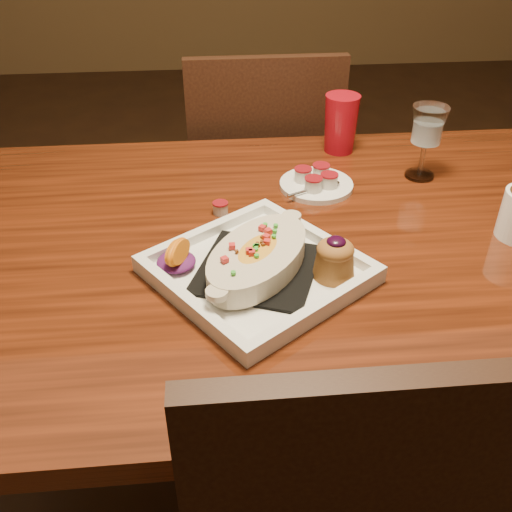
{
  "coord_description": "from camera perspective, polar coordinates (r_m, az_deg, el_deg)",
  "views": [
    {
      "loc": [
        -0.15,
        -0.86,
        1.32
      ],
      "look_at": [
        -0.08,
        -0.08,
        0.77
      ],
      "focal_mm": 40.0,
      "sensor_mm": 36.0,
      "label": 1
    }
  ],
  "objects": [
    {
      "name": "floor",
      "position": [
        1.58,
        2.8,
        -21.53
      ],
      "size": [
        7.0,
        7.0,
        0.0
      ],
      "primitive_type": "plane",
      "color": "#301D10",
      "rests_on": "ground"
    },
    {
      "name": "saucer",
      "position": [
        1.2,
        6.02,
        7.31
      ],
      "size": [
        0.15,
        0.15,
        0.1
      ],
      "color": "white",
      "rests_on": "table"
    },
    {
      "name": "plate",
      "position": [
        0.92,
        0.69,
        -0.69
      ],
      "size": [
        0.41,
        0.41,
        0.08
      ],
      "rotation": [
        0.0,
        0.0,
        0.62
      ],
      "color": "white",
      "rests_on": "table"
    },
    {
      "name": "chair_far",
      "position": [
        1.7,
        0.48,
        6.61
      ],
      "size": [
        0.42,
        0.42,
        0.93
      ],
      "rotation": [
        0.0,
        0.0,
        3.14
      ],
      "color": "black",
      "rests_on": "floor"
    },
    {
      "name": "goblet",
      "position": [
        1.25,
        16.78,
        12.04
      ],
      "size": [
        0.07,
        0.07,
        0.16
      ],
      "color": "silver",
      "rests_on": "table"
    },
    {
      "name": "table",
      "position": [
        1.1,
        3.77,
        -2.38
      ],
      "size": [
        1.5,
        0.9,
        0.75
      ],
      "color": "maroon",
      "rests_on": "floor"
    },
    {
      "name": "red_tumbler",
      "position": [
        1.35,
        8.48,
        12.95
      ],
      "size": [
        0.08,
        0.08,
        0.13
      ],
      "primitive_type": "cone",
      "color": "#B10C1B",
      "rests_on": "table"
    },
    {
      "name": "creamer_loose",
      "position": [
        1.11,
        -3.58,
        4.84
      ],
      "size": [
        0.03,
        0.03,
        0.02
      ],
      "color": "silver",
      "rests_on": "table"
    }
  ]
}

